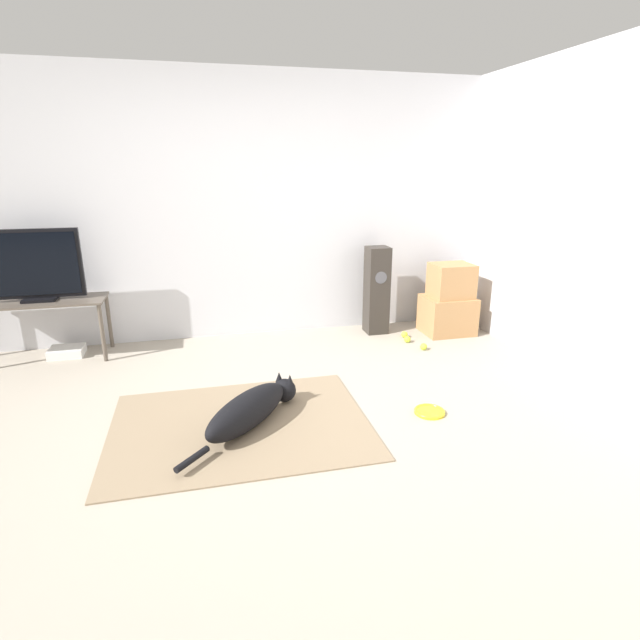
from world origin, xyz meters
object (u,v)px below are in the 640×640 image
tv_stand (42,308)px  game_console (67,352)px  floor_speaker (377,290)px  tennis_ball_loose_on_carpet (424,347)px  cardboard_box_lower (447,315)px  cardboard_box_upper (451,281)px  tv (35,266)px  frisbee (430,412)px  tennis_ball_near_speaker (404,335)px  tennis_ball_by_boxes (407,339)px  dog (252,408)px

tv_stand → game_console: size_ratio=3.60×
floor_speaker → tennis_ball_loose_on_carpet: size_ratio=13.63×
cardboard_box_lower → tv_stand: 3.87m
floor_speaker → tv_stand: 3.14m
cardboard_box_upper → game_console: size_ratio=1.36×
cardboard_box_upper → tv: tv is taller
tv → frisbee: bearing=-31.8°
frisbee → tennis_ball_near_speaker: tennis_ball_near_speaker is taller
tv_stand → floor_speaker: bearing=0.4°
game_console → cardboard_box_lower: bearing=-3.2°
tv_stand → tennis_ball_by_boxes: 3.39m
tv_stand → tv: tv is taller
floor_speaker → tennis_ball_by_boxes: floor_speaker is taller
dog → floor_speaker: bearing=48.9°
tennis_ball_near_speaker → cardboard_box_upper: bearing=5.5°
cardboard_box_lower → tennis_ball_by_boxes: cardboard_box_lower is taller
tv_stand → tv: (0.00, 0.00, 0.38)m
cardboard_box_upper → tennis_ball_loose_on_carpet: 0.82m
floor_speaker → tennis_ball_loose_on_carpet: (0.26, -0.63, -0.42)m
dog → tennis_ball_by_boxes: (1.68, 1.30, -0.10)m
game_console → tennis_ball_loose_on_carpet: bearing=-11.0°
floor_speaker → tennis_ball_by_boxes: bearing=-63.7°
floor_speaker → game_console: floor_speaker is taller
tv → tennis_ball_by_boxes: bearing=-6.4°
tv_stand → tennis_ball_by_boxes: tv_stand is taller
frisbee → tennis_ball_near_speaker: 1.63m
cardboard_box_upper → tennis_ball_by_boxes: 0.77m
cardboard_box_lower → tennis_ball_loose_on_carpet: cardboard_box_lower is taller
tennis_ball_by_boxes → tennis_ball_near_speaker: (0.03, 0.14, 0.00)m
cardboard_box_upper → tv_stand: bearing=177.3°
frisbee → cardboard_box_upper: cardboard_box_upper is taller
frisbee → cardboard_box_upper: (0.97, 1.61, 0.55)m
floor_speaker → tennis_ball_by_boxes: size_ratio=13.63×
tv → tennis_ball_by_boxes: tv is taller
cardboard_box_lower → tennis_ball_near_speaker: bearing=-173.8°
frisbee → tennis_ball_by_boxes: bearing=73.0°
tennis_ball_loose_on_carpet → frisbee: bearing=-112.9°
tv → dog: bearing=-45.4°
cardboard_box_upper → floor_speaker: size_ratio=0.45×
cardboard_box_lower → game_console: bearing=176.8°
game_console → cardboard_box_upper: bearing=-3.2°
floor_speaker → tennis_ball_by_boxes: 0.61m
frisbee → tv: size_ratio=0.28×
tennis_ball_loose_on_carpet → tennis_ball_near_speaker: bearing=95.6°
frisbee → tv: 3.52m
tv → tennis_ball_by_boxes: size_ratio=11.58×
dog → tv: bearing=134.6°
cardboard_box_lower → tv: bearing=177.3°
cardboard_box_lower → cardboard_box_upper: (0.01, -0.00, 0.37)m
cardboard_box_lower → dog: bearing=-145.7°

